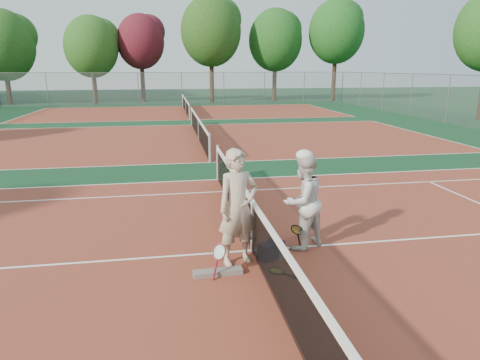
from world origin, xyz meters
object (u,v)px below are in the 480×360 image
(player_b, at_px, (303,201))
(racket_spare, at_px, (276,271))
(player_a, at_px, (238,207))
(sports_bag_purple, at_px, (275,248))
(racket_black_held, at_px, (297,237))
(sports_bag_navy, at_px, (269,251))
(water_bottle, at_px, (281,251))
(net_main, at_px, (252,226))
(racket_red, at_px, (219,260))

(player_b, bearing_deg, racket_spare, 22.89)
(player_a, xyz_separation_m, sports_bag_purple, (0.75, 0.21, -0.91))
(racket_black_held, distance_m, sports_bag_navy, 0.69)
(player_b, relative_size, racket_spare, 3.14)
(water_bottle, bearing_deg, player_b, 40.50)
(net_main, relative_size, sports_bag_navy, 29.55)
(player_a, relative_size, racket_red, 3.84)
(net_main, xyz_separation_m, player_b, (0.98, 0.01, 0.43))
(sports_bag_navy, relative_size, water_bottle, 1.24)
(player_b, xyz_separation_m, sports_bag_navy, (-0.74, -0.41, -0.79))
(player_a, bearing_deg, sports_bag_navy, -14.39)
(racket_red, bearing_deg, water_bottle, -33.99)
(net_main, distance_m, player_a, 0.77)
(net_main, bearing_deg, sports_bag_purple, -29.92)
(sports_bag_purple, bearing_deg, racket_red, -150.26)
(water_bottle, bearing_deg, sports_bag_navy, 171.46)
(racket_red, height_order, racket_spare, racket_red)
(net_main, distance_m, racket_spare, 1.08)
(net_main, xyz_separation_m, racket_red, (-0.75, -0.88, -0.24))
(player_a, relative_size, sports_bag_navy, 5.61)
(net_main, height_order, racket_red, net_main)
(player_a, distance_m, player_b, 1.41)
(player_a, distance_m, racket_black_held, 1.47)
(net_main, relative_size, racket_spare, 18.30)
(racket_black_held, bearing_deg, racket_spare, -0.48)
(racket_red, distance_m, racket_spare, 1.02)
(racket_black_held, bearing_deg, sports_bag_navy, -28.65)
(racket_red, bearing_deg, racket_spare, -57.40)
(player_b, bearing_deg, sports_bag_purple, -6.66)
(racket_red, height_order, sports_bag_navy, racket_red)
(racket_red, bearing_deg, player_a, -6.39)
(racket_black_held, height_order, sports_bag_purple, racket_black_held)
(player_b, xyz_separation_m, racket_black_held, (-0.13, -0.12, -0.68))
(racket_black_held, xyz_separation_m, water_bottle, (-0.39, -0.33, -0.12))
(racket_red, relative_size, sports_bag_navy, 1.46)
(player_b, height_order, racket_black_held, player_b)
(racket_red, height_order, racket_black_held, racket_red)
(water_bottle, bearing_deg, sports_bag_purple, 108.14)
(player_a, height_order, water_bottle, player_a)
(racket_red, relative_size, racket_black_held, 1.02)
(racket_black_held, bearing_deg, player_a, -38.62)
(player_b, relative_size, water_bottle, 6.28)
(player_a, height_order, racket_red, player_a)
(player_a, distance_m, racket_spare, 1.28)
(player_b, bearing_deg, sports_bag_navy, -0.13)
(racket_black_held, bearing_deg, net_main, -61.29)
(sports_bag_navy, bearing_deg, racket_red, -153.88)
(racket_red, xyz_separation_m, sports_bag_purple, (1.14, 0.65, -0.14))
(sports_bag_navy, relative_size, sports_bag_purple, 1.16)
(player_a, relative_size, player_b, 1.11)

